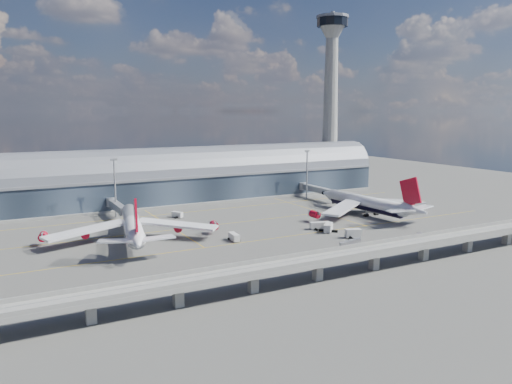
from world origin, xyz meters
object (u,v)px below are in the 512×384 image
airliner_right (368,203)px  airliner_left (133,225)px  floodlight_mast_right (307,173)px  service_truck_2 (320,225)px  floodlight_mast_left (115,186)px  service_truck_3 (328,228)px  service_truck_0 (234,237)px  cargo_train_0 (195,276)px  cargo_train_2 (418,236)px  control_tower (331,101)px  service_truck_1 (353,233)px  service_truck_5 (177,215)px  service_truck_4 (348,205)px  cargo_train_1 (350,243)px

airliner_right → airliner_left: bearing=174.0°
floodlight_mast_right → service_truck_2: floodlight_mast_right is taller
floodlight_mast_left → service_truck_3: floodlight_mast_left is taller
airliner_right → service_truck_0: (-72.24, -12.54, -3.86)m
floodlight_mast_left → airliner_right: bearing=-26.0°
cargo_train_0 → floodlight_mast_left: bearing=14.8°
floodlight_mast_right → cargo_train_2: size_ratio=3.05×
floodlight_mast_right → service_truck_0: bearing=-139.6°
airliner_left → cargo_train_0: (4.52, -48.82, -4.95)m
control_tower → service_truck_1: (-66.85, -105.94, -49.98)m
airliner_left → service_truck_2: size_ratio=8.00×
service_truck_5 → cargo_train_2: 100.17m
service_truck_4 → cargo_train_1: 70.51m
service_truck_1 → service_truck_4: service_truck_1 is taller
control_tower → airliner_left: 163.43m
floodlight_mast_right → airliner_right: 49.55m
floodlight_mast_right → cargo_train_0: (-99.49, -93.48, -12.83)m
floodlight_mast_right → service_truck_5: bearing=-169.8°
service_truck_0 → service_truck_2: service_truck_2 is taller
service_truck_3 → service_truck_5: (-42.31, 52.66, -0.40)m
service_truck_0 → service_truck_2: (37.58, 0.29, 0.10)m
service_truck_3 → floodlight_mast_right: bearing=107.0°
service_truck_0 → cargo_train_1: service_truck_0 is taller
airliner_left → service_truck_1: bearing=-13.3°
service_truck_2 → service_truck_5: 63.39m
control_tower → floodlight_mast_left: (-135.00, -28.00, -38.00)m
floodlight_mast_left → cargo_train_1: floodlight_mast_left is taller
control_tower → airliner_left: size_ratio=1.57×
cargo_train_2 → service_truck_5: bearing=74.3°
control_tower → cargo_train_2: size_ratio=12.24×
control_tower → service_truck_4: size_ratio=20.95×
service_truck_5 → cargo_train_1: size_ratio=0.49×
airliner_right → service_truck_5: 84.59m
service_truck_0 → service_truck_5: bearing=101.0°
service_truck_0 → service_truck_5: 47.79m
service_truck_2 → cargo_train_1: 25.71m
service_truck_3 → cargo_train_0: size_ratio=0.72×
service_truck_0 → service_truck_2: size_ratio=0.81×
control_tower → floodlight_mast_right: size_ratio=4.01×
service_truck_5 → service_truck_2: bearing=-79.3°
cargo_train_1 → cargo_train_2: bearing=-81.1°
service_truck_3 → cargo_train_0: service_truck_3 is taller
service_truck_3 → service_truck_4: bearing=87.6°
service_truck_2 → service_truck_3: service_truck_3 is taller
airliner_right → cargo_train_1: (-39.80, -37.43, -4.29)m
airliner_right → service_truck_1: 43.37m
floodlight_mast_right → cargo_train_2: floodlight_mast_right is taller
service_truck_3 → service_truck_5: service_truck_3 is taller
service_truck_5 → airliner_right: bearing=-55.6°
floodlight_mast_left → service_truck_4: 108.81m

